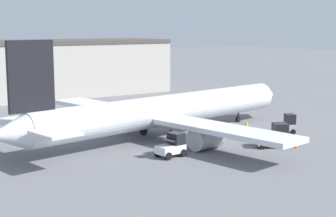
% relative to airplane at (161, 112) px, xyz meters
% --- Properties ---
extents(ground_plane, '(400.00, 400.00, 0.00)m').
position_rel_airplane_xyz_m(ground_plane, '(1.06, 0.15, -2.91)').
color(ground_plane, slate).
extents(airplane, '(41.72, 36.09, 11.15)m').
position_rel_airplane_xyz_m(airplane, '(0.00, 0.00, 0.00)').
color(airplane, silver).
rests_on(airplane, ground_plane).
extents(ground_crew_worker, '(0.38, 0.38, 1.73)m').
position_rel_airplane_xyz_m(ground_crew_worker, '(8.21, -5.15, -1.99)').
color(ground_crew_worker, '#1E2338').
rests_on(ground_crew_worker, ground_plane).
extents(baggage_tug, '(2.86, 2.65, 2.27)m').
position_rel_airplane_xyz_m(baggage_tug, '(13.15, -6.58, -1.91)').
color(baggage_tug, '#B2B2B7').
rests_on(baggage_tug, ground_plane).
extents(belt_loader_truck, '(2.87, 2.14, 2.25)m').
position_rel_airplane_xyz_m(belt_loader_truck, '(-4.01, -7.71, -1.86)').
color(belt_loader_truck, silver).
rests_on(belt_loader_truck, ground_plane).
extents(pushback_tug, '(3.63, 3.18, 2.50)m').
position_rel_airplane_xyz_m(pushback_tug, '(6.84, -10.68, -1.80)').
color(pushback_tug, beige).
rests_on(pushback_tug, ground_plane).
extents(safety_cone_near, '(0.36, 0.36, 0.55)m').
position_rel_airplane_xyz_m(safety_cone_near, '(8.38, -12.31, -2.64)').
color(safety_cone_near, '#EF590F').
rests_on(safety_cone_near, ground_plane).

